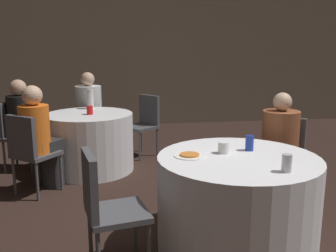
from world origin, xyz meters
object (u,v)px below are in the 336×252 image
Objects in this scene: bottle_far at (90,99)px; soda_can_silver at (287,163)px; chair_near_west at (104,202)px; person_orange_shirt at (41,139)px; chair_near_northeast at (282,153)px; soda_can_blue at (250,143)px; chair_far_west at (14,129)px; person_white_shirt at (89,112)px; table_far at (90,142)px; pizza_plate_near at (190,155)px; chair_far_northeast at (145,120)px; chair_far_north at (89,117)px; table_near at (237,202)px; person_black_shirt at (27,125)px; chair_far_southwest at (29,148)px; person_floral_shirt at (277,151)px.

soda_can_silver is at bearing -63.54° from bottle_far.
person_orange_shirt is (-0.70, 1.66, 0.06)m from chair_near_west.
chair_near_west is 1.00× the size of chair_near_northeast.
soda_can_silver is at bearing -84.26° from soda_can_blue.
person_white_shirt is at bearing 135.66° from chair_far_west.
table_far is 8.96× the size of soda_can_blue.
soda_can_silver is (1.43, -2.47, 0.43)m from table_far.
pizza_plate_near is at bearing 75.55° from chair_near_northeast.
chair_far_west is at bearing 156.83° from person_orange_shirt.
table_far is 1.26× the size of chair_far_northeast.
chair_near_northeast reaches higher than soda_can_blue.
table_near is at bearing 109.63° from chair_far_north.
soda_can_blue is at bearing 9.85° from pizza_plate_near.
bottle_far is (0.95, 0.22, 0.34)m from chair_far_west.
chair_far_west is 1.03m from bottle_far.
chair_far_north is 7.13× the size of soda_can_blue.
person_black_shirt is (-0.78, 0.14, 0.21)m from table_far.
bottle_far is (0.05, -0.42, 0.25)m from person_white_shirt.
chair_far_southwest is 1.01m from chair_far_west.
chair_near_west and chair_far_northeast have the same top height.
soda_can_blue is at bearing 113.12° from chair_far_north.
person_white_shirt reaches higher than person_black_shirt.
soda_can_silver is at bearing 111.87° from person_floral_shirt.
chair_near_west and chair_far_north have the same top height.
chair_far_west reaches higher than soda_can_silver.
chair_far_southwest is at bearing 30.66° from chair_near_northeast.
table_near is 2.24m from chair_far_southwest.
table_near is 1.07× the size of person_black_shirt.
pizza_plate_near is at bearing -70.26° from bottle_far.
chair_near_west is at bearing 171.93° from soda_can_silver.
table_near is 1.04m from chair_near_west.
table_far is at bearing 90.00° from chair_far_north.
person_white_shirt is 4.99× the size of pizza_plate_near.
chair_far_northeast is at bearing 152.40° from chair_far_north.
chair_far_northeast is 3.29× the size of bottle_far.
chair_far_west is (-2.18, 2.26, 0.16)m from table_near.
chair_near_west reaches higher than soda_can_blue.
table_near is 0.53m from pizza_plate_near.
chair_far_northeast is at bearing 102.48° from soda_can_silver.
chair_far_north is 7.13× the size of soda_can_silver.
soda_can_blue is (-0.57, -0.58, 0.27)m from chair_near_northeast.
chair_near_west is at bearing 35.51° from chair_far_west.
bottle_far is (-1.23, 2.48, 0.50)m from table_near.
table_near is 0.48m from soda_can_blue.
chair_far_west is (-1.17, 2.47, 0.00)m from chair_near_west.
chair_far_northeast reaches higher than soda_can_blue.
chair_far_southwest reaches higher than soda_can_silver.
bottle_far is at bearing 109.74° from pizza_plate_near.
person_white_shirt reaches higher than soda_can_silver.
chair_far_north is 3.29× the size of bottle_far.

